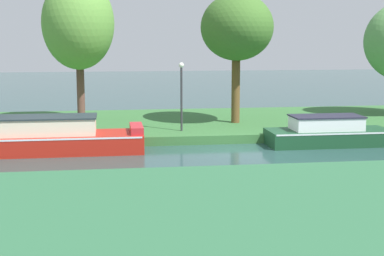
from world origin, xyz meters
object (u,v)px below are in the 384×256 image
willow_tree_left (78,24)px  mooring_post_near (326,124)px  lamp_post (181,89)px  willow_tree_centre (237,28)px  forest_narrowboat (328,133)px  red_barge (38,136)px

willow_tree_left → mooring_post_near: willow_tree_left is taller
lamp_post → mooring_post_near: lamp_post is taller
willow_tree_centre → lamp_post: 4.72m
willow_tree_centre → mooring_post_near: size_ratio=9.32×
forest_narrowboat → willow_tree_left: bearing=152.0°
willow_tree_centre → willow_tree_left: bearing=170.8°
red_barge → willow_tree_centre: willow_tree_centre is taller
willow_tree_left → lamp_post: willow_tree_left is taller
willow_tree_centre → lamp_post: willow_tree_centre is taller
willow_tree_centre → red_barge: bearing=-153.8°
lamp_post → red_barge: bearing=-158.9°
willow_tree_left → willow_tree_centre: 7.99m
forest_narrowboat → willow_tree_left: size_ratio=0.74×
red_barge → forest_narrowboat: size_ratio=1.47×
lamp_post → forest_narrowboat: bearing=-21.2°
red_barge → willow_tree_centre: (9.37, 4.60, 4.51)m
forest_narrowboat → mooring_post_near: forest_narrowboat is taller
mooring_post_near → red_barge: bearing=-175.0°
willow_tree_left → willow_tree_centre: bearing=-9.2°
forest_narrowboat → lamp_post: (-6.25, 2.42, 1.85)m
forest_narrowboat → willow_tree_left: (-11.06, 5.88, 4.88)m
red_barge → willow_tree_centre: 11.37m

